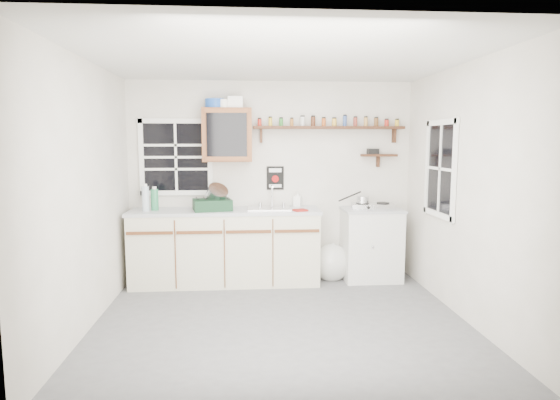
{
  "coord_description": "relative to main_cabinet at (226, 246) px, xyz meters",
  "views": [
    {
      "loc": [
        -0.34,
        -4.38,
        1.74
      ],
      "look_at": [
        0.03,
        0.55,
        1.12
      ],
      "focal_mm": 30.0,
      "sensor_mm": 36.0,
      "label": 1
    }
  ],
  "objects": [
    {
      "name": "spice_shelf",
      "position": [
        1.31,
        0.21,
        1.47
      ],
      "size": [
        1.91,
        0.18,
        0.35
      ],
      "color": "black",
      "rests_on": "wall_back"
    },
    {
      "name": "main_cabinet",
      "position": [
        0.0,
        0.0,
        0.0
      ],
      "size": [
        2.31,
        0.63,
        0.92
      ],
      "color": "beige",
      "rests_on": "floor"
    },
    {
      "name": "sink",
      "position": [
        0.54,
        0.01,
        0.47
      ],
      "size": [
        0.52,
        0.44,
        0.29
      ],
      "color": "silver",
      "rests_on": "main_cabinet"
    },
    {
      "name": "warning_sign",
      "position": [
        0.63,
        0.29,
        0.82
      ],
      "size": [
        0.22,
        0.02,
        0.3
      ],
      "color": "black",
      "rests_on": "wall_back"
    },
    {
      "name": "upper_cabinet_clutter",
      "position": [
        -0.02,
        0.14,
        1.75
      ],
      "size": [
        0.46,
        0.24,
        0.14
      ],
      "color": "#1947A8",
      "rests_on": "upper_cabinet"
    },
    {
      "name": "water_bottles",
      "position": [
        -0.89,
        -0.02,
        0.6
      ],
      "size": [
        0.18,
        0.14,
        0.32
      ],
      "color": "silver",
      "rests_on": "main_cabinet"
    },
    {
      "name": "soap_bottle",
      "position": [
        0.92,
        0.22,
        0.56
      ],
      "size": [
        0.12,
        0.12,
        0.2
      ],
      "primitive_type": "imported",
      "rotation": [
        0.0,
        0.0,
        -0.35
      ],
      "color": "silver",
      "rests_on": "main_cabinet"
    },
    {
      "name": "right_cabinet",
      "position": [
        1.83,
        0.03,
        -0.01
      ],
      "size": [
        0.73,
        0.57,
        0.91
      ],
      "color": "silver",
      "rests_on": "floor"
    },
    {
      "name": "rag",
      "position": [
        0.9,
        -0.2,
        0.47
      ],
      "size": [
        0.19,
        0.18,
        0.02
      ],
      "primitive_type": "cube",
      "rotation": [
        0.0,
        0.0,
        0.39
      ],
      "color": "maroon",
      "rests_on": "main_cabinet"
    },
    {
      "name": "window_back",
      "position": [
        -0.62,
        0.29,
        1.09
      ],
      "size": [
        0.93,
        0.03,
        0.98
      ],
      "color": "black",
      "rests_on": "wall_back"
    },
    {
      "name": "saucepan",
      "position": [
        1.7,
        0.01,
        0.56
      ],
      "size": [
        0.35,
        0.23,
        0.16
      ],
      "rotation": [
        0.0,
        0.0,
        -0.55
      ],
      "color": "silver",
      "rests_on": "hotplate"
    },
    {
      "name": "room",
      "position": [
        0.58,
        -1.3,
        0.79
      ],
      "size": [
        3.64,
        3.24,
        2.54
      ],
      "color": "#535355",
      "rests_on": "ground"
    },
    {
      "name": "window_right",
      "position": [
        2.37,
        -0.75,
        0.99
      ],
      "size": [
        0.03,
        0.78,
        1.08
      ],
      "color": "black",
      "rests_on": "wall_back"
    },
    {
      "name": "upper_cabinet",
      "position": [
        0.03,
        0.14,
        1.36
      ],
      "size": [
        0.6,
        0.32,
        0.65
      ],
      "color": "brown",
      "rests_on": "wall_back"
    },
    {
      "name": "dish_rack",
      "position": [
        -0.13,
        -0.05,
        0.57
      ],
      "size": [
        0.5,
        0.42,
        0.34
      ],
      "rotation": [
        0.0,
        0.0,
        0.2
      ],
      "color": "black",
      "rests_on": "main_cabinet"
    },
    {
      "name": "trash_bag",
      "position": [
        1.34,
        0.06,
        -0.25
      ],
      "size": [
        0.44,
        0.4,
        0.51
      ],
      "color": "silver",
      "rests_on": "floor"
    },
    {
      "name": "secondary_shelf",
      "position": [
        1.94,
        0.22,
        1.12
      ],
      "size": [
        0.45,
        0.16,
        0.24
      ],
      "color": "black",
      "rests_on": "wall_back"
    },
    {
      "name": "hotplate",
      "position": [
        1.84,
        0.01,
        0.48
      ],
      "size": [
        0.55,
        0.34,
        0.08
      ],
      "rotation": [
        0.0,
        0.0,
        -0.13
      ],
      "color": "silver",
      "rests_on": "right_cabinet"
    }
  ]
}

